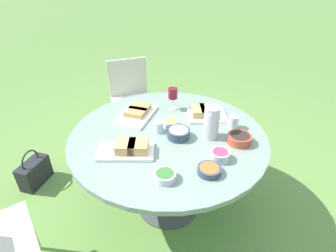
{
  "coord_description": "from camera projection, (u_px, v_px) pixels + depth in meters",
  "views": [
    {
      "loc": [
        1.51,
        0.45,
        1.78
      ],
      "look_at": [
        0.0,
        0.0,
        0.8
      ],
      "focal_mm": 28.0,
      "sensor_mm": 36.0,
      "label": 1
    }
  ],
  "objects": [
    {
      "name": "cup_water_near",
      "position": [
        158.0,
        127.0,
        1.88
      ],
      "size": [
        0.07,
        0.07,
        0.08
      ],
      "color": "silver",
      "rests_on": "dining_table"
    },
    {
      "name": "bowl_dip_red",
      "position": [
        220.0,
        155.0,
        1.62
      ],
      "size": [
        0.12,
        0.12,
        0.06
      ],
      "color": "silver",
      "rests_on": "dining_table"
    },
    {
      "name": "bowl_salad",
      "position": [
        165.0,
        176.0,
        1.47
      ],
      "size": [
        0.13,
        0.13,
        0.05
      ],
      "color": "silver",
      "rests_on": "dining_table"
    },
    {
      "name": "bowl_dip_cream",
      "position": [
        179.0,
        133.0,
        1.82
      ],
      "size": [
        0.16,
        0.16,
        0.06
      ],
      "color": "#334256",
      "rests_on": "dining_table"
    },
    {
      "name": "platter_bread_main",
      "position": [
        130.0,
        149.0,
        1.67
      ],
      "size": [
        0.29,
        0.4,
        0.08
      ],
      "color": "white",
      "rests_on": "dining_table"
    },
    {
      "name": "water_pitcher",
      "position": [
        211.0,
        122.0,
        1.79
      ],
      "size": [
        0.11,
        0.11,
        0.23
      ],
      "color": "silver",
      "rests_on": "dining_table"
    },
    {
      "name": "dining_table",
      "position": [
        168.0,
        144.0,
        1.94
      ],
      "size": [
        1.41,
        1.41,
        0.74
      ],
      "color": "#4C4C51",
      "rests_on": "ground_plane"
    },
    {
      "name": "bowl_roasted_veg",
      "position": [
        209.0,
        170.0,
        1.52
      ],
      "size": [
        0.14,
        0.14,
        0.04
      ],
      "color": "#334256",
      "rests_on": "dining_table"
    },
    {
      "name": "chair_near_left",
      "position": [
        131.0,
        93.0,
        2.97
      ],
      "size": [
        0.6,
        0.6,
        0.89
      ],
      "color": "beige",
      "rests_on": "ground_plane"
    },
    {
      "name": "platter_charcuterie",
      "position": [
        205.0,
        113.0,
        2.08
      ],
      "size": [
        0.34,
        0.37,
        0.07
      ],
      "color": "white",
      "rests_on": "dining_table"
    },
    {
      "name": "platter_sandwich_side",
      "position": [
        137.0,
        113.0,
        2.09
      ],
      "size": [
        0.38,
        0.24,
        0.06
      ],
      "color": "white",
      "rests_on": "dining_table"
    },
    {
      "name": "ground_plane",
      "position": [
        168.0,
        204.0,
        2.28
      ],
      "size": [
        40.0,
        40.0,
        0.0
      ],
      "primitive_type": "plane",
      "color": "#668E42"
    },
    {
      "name": "handbag",
      "position": [
        34.0,
        172.0,
        2.44
      ],
      "size": [
        0.3,
        0.14,
        0.37
      ],
      "color": "#232328",
      "rests_on": "ground_plane"
    },
    {
      "name": "cup_water_far",
      "position": [
        233.0,
        122.0,
        1.92
      ],
      "size": [
        0.07,
        0.07,
        0.1
      ],
      "color": "silver",
      "rests_on": "dining_table"
    },
    {
      "name": "wine_glass",
      "position": [
        173.0,
        94.0,
        2.12
      ],
      "size": [
        0.08,
        0.08,
        0.19
      ],
      "color": "silver",
      "rests_on": "dining_table"
    },
    {
      "name": "bowl_fries",
      "position": [
        171.0,
        123.0,
        1.95
      ],
      "size": [
        0.11,
        0.11,
        0.05
      ],
      "color": "silver",
      "rests_on": "dining_table"
    },
    {
      "name": "bowl_olives",
      "position": [
        239.0,
        138.0,
        1.77
      ],
      "size": [
        0.16,
        0.16,
        0.06
      ],
      "color": "#B74733",
      "rests_on": "dining_table"
    }
  ]
}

